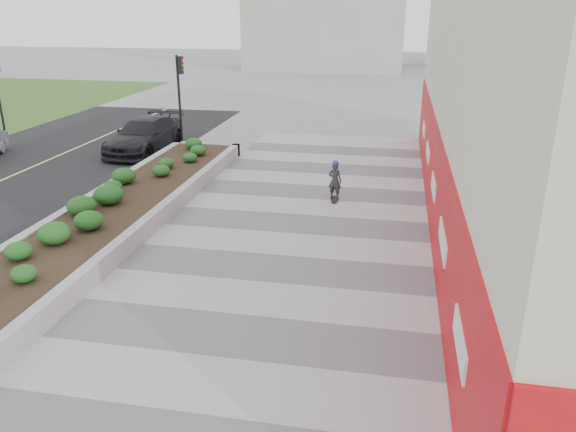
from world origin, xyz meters
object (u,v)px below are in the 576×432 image
car_dark (144,135)px  skateboarder (335,180)px  traffic_signal_near (180,87)px  planter (112,212)px

car_dark → skateboarder: bearing=-27.2°
skateboarder → car_dark: 10.79m
traffic_signal_near → car_dark: 2.84m
traffic_signal_near → skateboarder: traffic_signal_near is taller
traffic_signal_near → skateboarder: size_ratio=2.92×
traffic_signal_near → skateboarder: bearing=-40.5°
skateboarder → planter: bearing=-154.1°
skateboarder → car_dark: bearing=146.7°
planter → traffic_signal_near: traffic_signal_near is taller
planter → skateboarder: (6.37, 3.59, 0.31)m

